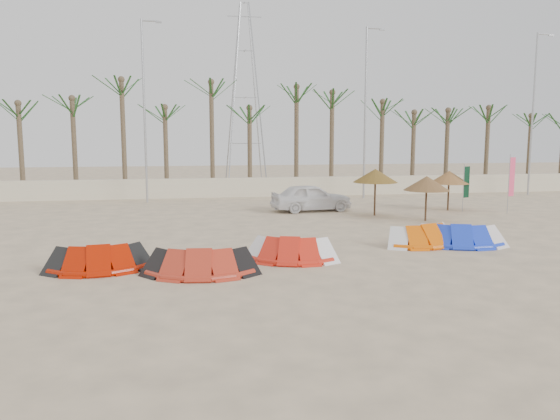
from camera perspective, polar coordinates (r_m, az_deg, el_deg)
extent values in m
plane|color=beige|center=(15.55, 3.73, -7.77)|extent=(120.00, 120.00, 0.00)
cube|color=beige|center=(36.89, -4.16, 2.37)|extent=(60.00, 0.30, 1.30)
cylinder|color=brown|center=(39.50, -25.19, 5.79)|extent=(0.32, 0.32, 6.50)
ellipsoid|color=#194719|center=(39.55, -25.48, 10.49)|extent=(4.00, 4.00, 2.40)
cylinder|color=brown|center=(38.07, -10.46, 6.35)|extent=(0.32, 0.32, 6.50)
ellipsoid|color=#194719|center=(38.13, -10.58, 11.24)|extent=(4.00, 4.00, 2.40)
cylinder|color=brown|center=(39.23, 4.40, 6.50)|extent=(0.32, 0.32, 6.50)
ellipsoid|color=#194719|center=(39.29, 4.45, 11.25)|extent=(4.00, 4.00, 2.40)
cylinder|color=brown|center=(42.77, 17.60, 6.27)|extent=(0.32, 0.32, 6.50)
ellipsoid|color=#194719|center=(42.82, 17.78, 10.62)|extent=(4.00, 4.00, 2.40)
cylinder|color=brown|center=(46.95, 26.36, 5.94)|extent=(0.32, 0.32, 6.50)
ellipsoid|color=#194719|center=(47.00, 26.61, 9.89)|extent=(4.00, 4.00, 2.40)
cylinder|color=#A5A8AD|center=(34.67, -13.98, 9.83)|extent=(0.14, 0.14, 11.00)
cylinder|color=#A5A8AD|center=(35.26, -13.44, 18.66)|extent=(1.00, 0.08, 0.08)
cube|color=#A5A8AD|center=(35.23, -12.58, 18.61)|extent=(0.35, 0.14, 0.10)
cylinder|color=#A5A8AD|center=(36.44, 8.89, 9.87)|extent=(0.14, 0.14, 11.00)
cylinder|color=#A5A8AD|center=(37.19, 9.85, 18.18)|extent=(1.00, 0.08, 0.08)
cube|color=#A5A8AD|center=(37.34, 10.60, 18.04)|extent=(0.35, 0.14, 0.10)
cylinder|color=#A5A8AD|center=(41.80, 24.89, 8.97)|extent=(0.14, 0.14, 11.00)
cylinder|color=#A5A8AD|center=(42.60, 25.91, 16.19)|extent=(1.00, 0.08, 0.08)
cube|color=#A5A8AD|center=(42.87, 26.47, 16.03)|extent=(0.35, 0.14, 0.10)
cylinder|color=#A91500|center=(17.82, -18.35, -5.79)|extent=(2.86, 0.57, 0.20)
cube|color=black|center=(18.12, -22.36, -5.27)|extent=(0.74, 1.17, 0.40)
cube|color=black|center=(17.73, -14.19, -5.20)|extent=(0.74, 1.17, 0.40)
cylinder|color=#B52E1B|center=(16.63, -8.32, -6.44)|extent=(3.11, 0.54, 0.20)
cube|color=black|center=(16.72, -13.15, -5.95)|extent=(0.72, 1.16, 0.40)
cube|color=black|center=(16.77, -3.54, -5.71)|extent=(0.72, 1.16, 0.40)
cylinder|color=red|center=(18.20, 1.10, -5.10)|extent=(2.66, 1.04, 0.20)
cube|color=white|center=(18.08, -2.81, -4.71)|extent=(0.91, 1.23, 0.40)
cube|color=white|center=(18.52, 4.79, -4.42)|extent=(0.91, 1.23, 0.40)
cylinder|color=#F05F06|center=(21.45, 14.95, -3.37)|extent=(2.82, 0.96, 0.20)
cube|color=white|center=(21.01, 11.63, -3.08)|extent=(0.87, 1.22, 0.40)
cube|color=white|center=(22.07, 17.91, -2.78)|extent=(0.87, 1.22, 0.40)
cylinder|color=blue|center=(21.77, 18.22, -3.34)|extent=(2.97, 1.15, 0.20)
cube|color=silver|center=(21.23, 14.81, -3.07)|extent=(0.91, 1.23, 0.40)
cube|color=silver|center=(22.50, 21.22, -2.73)|extent=(0.91, 1.23, 0.40)
cylinder|color=#4C331E|center=(28.73, 9.89, 1.74)|extent=(0.10, 0.10, 2.33)
cone|color=brown|center=(28.65, 9.94, 3.56)|extent=(2.32, 2.32, 0.70)
cylinder|color=#4C331E|center=(27.48, 15.02, 1.06)|extent=(0.10, 0.10, 2.10)
cone|color=brown|center=(27.40, 15.08, 2.72)|extent=(2.23, 2.23, 0.70)
cylinder|color=#4C331E|center=(31.63, 17.19, 1.85)|extent=(0.10, 0.10, 2.11)
cone|color=#A36B38|center=(31.56, 17.25, 3.30)|extent=(2.20, 2.20, 0.70)
cylinder|color=#A5A8AD|center=(31.31, 22.78, 2.51)|extent=(0.04, 0.04, 3.17)
cube|color=#FF4572|center=(31.40, 23.16, 3.20)|extent=(0.40, 0.16, 2.06)
cylinder|color=#A5A8AD|center=(31.28, 18.62, 2.20)|extent=(0.04, 0.04, 2.62)
cube|color=black|center=(31.36, 19.00, 2.77)|extent=(0.40, 0.16, 1.70)
imported|color=white|center=(30.08, 3.28, 1.32)|extent=(4.59, 2.28, 1.50)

